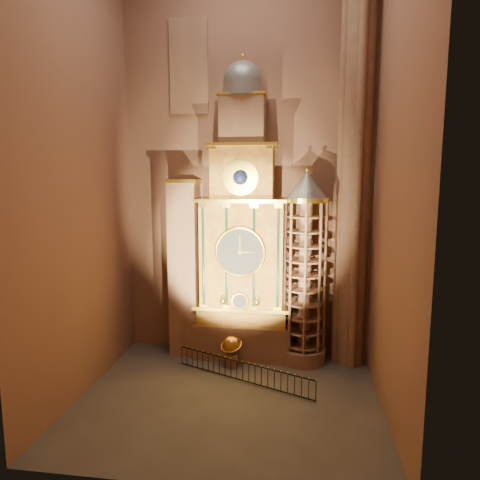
# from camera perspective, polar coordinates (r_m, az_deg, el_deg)

# --- Properties ---
(floor) EXTENTS (14.00, 14.00, 0.00)m
(floor) POSITION_cam_1_polar(r_m,az_deg,el_deg) (21.47, -1.56, -20.29)
(floor) COLOR #383330
(floor) RESTS_ON ground
(wall_back) EXTENTS (22.00, 0.00, 22.00)m
(wall_back) POSITION_cam_1_polar(r_m,az_deg,el_deg) (24.83, 0.68, 9.94)
(wall_back) COLOR #865948
(wall_back) RESTS_ON floor
(wall_left) EXTENTS (0.00, 22.00, 22.00)m
(wall_left) POSITION_cam_1_polar(r_m,az_deg,el_deg) (21.22, -20.95, 9.72)
(wall_left) COLOR #865948
(wall_left) RESTS_ON floor
(wall_right) EXTENTS (0.00, 22.00, 22.00)m
(wall_right) POSITION_cam_1_polar(r_m,az_deg,el_deg) (19.02, 19.93, 10.01)
(wall_right) COLOR #865948
(wall_right) RESTS_ON floor
(astronomical_clock) EXTENTS (5.60, 2.41, 16.70)m
(astronomical_clock) POSITION_cam_1_polar(r_m,az_deg,el_deg) (24.05, 0.34, -0.33)
(astronomical_clock) COLOR #8C634C
(astronomical_clock) RESTS_ON floor
(portrait_tower) EXTENTS (1.80, 1.60, 10.20)m
(portrait_tower) POSITION_cam_1_polar(r_m,az_deg,el_deg) (25.01, -7.41, -3.63)
(portrait_tower) COLOR #8C634C
(portrait_tower) RESTS_ON floor
(stair_turret) EXTENTS (2.50, 2.50, 10.80)m
(stair_turret) POSITION_cam_1_polar(r_m,az_deg,el_deg) (23.83, 8.64, -3.95)
(stair_turret) COLOR #8C634C
(stair_turret) RESTS_ON floor
(gothic_pier) EXTENTS (2.04, 2.04, 22.00)m
(gothic_pier) POSITION_cam_1_polar(r_m,az_deg,el_deg) (23.80, 15.30, 9.73)
(gothic_pier) COLOR #8C634C
(gothic_pier) RESTS_ON floor
(stained_glass_window) EXTENTS (2.20, 0.14, 5.20)m
(stained_glass_window) POSITION_cam_1_polar(r_m,az_deg,el_deg) (26.11, -6.86, 22.01)
(stained_glass_window) COLOR navy
(stained_glass_window) RESTS_ON wall_back
(celestial_globe) EXTENTS (1.52, 1.49, 1.72)m
(celestial_globe) POSITION_cam_1_polar(r_m,az_deg,el_deg) (24.11, -1.16, -14.27)
(celestial_globe) COLOR #8C634C
(celestial_globe) RESTS_ON floor
(iron_railing) EXTENTS (7.22, 3.12, 1.03)m
(iron_railing) POSITION_cam_1_polar(r_m,az_deg,el_deg) (22.62, 0.36, -17.15)
(iron_railing) COLOR black
(iron_railing) RESTS_ON floor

